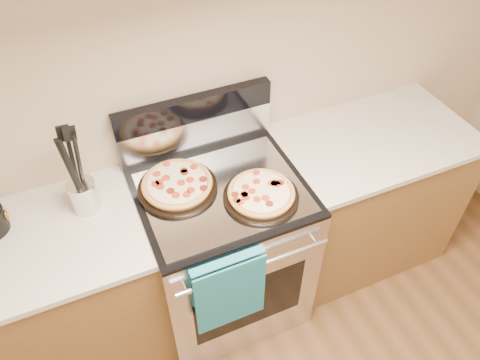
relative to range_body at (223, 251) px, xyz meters
name	(u,v)px	position (x,y,z in m)	size (l,w,h in m)	color
wall_back	(188,68)	(0.00, 0.35, 0.90)	(4.00, 4.00, 0.00)	tan
range_body	(223,251)	(0.00, 0.00, 0.00)	(0.76, 0.68, 0.90)	#B7B7BC
oven_window	(250,303)	(0.00, -0.34, 0.00)	(0.56, 0.01, 0.40)	black
cooktop	(221,190)	(0.00, 0.00, 0.46)	(0.76, 0.68, 0.02)	black
backsplash_lower	(196,133)	(0.00, 0.31, 0.56)	(0.76, 0.06, 0.18)	silver
backsplash_upper	(194,108)	(0.00, 0.31, 0.71)	(0.76, 0.06, 0.12)	black
oven_handle	(255,267)	(0.00, -0.38, 0.35)	(0.03, 0.03, 0.70)	silver
dish_towel	(229,290)	(-0.12, -0.38, 0.25)	(0.32, 0.05, 0.42)	#1C6B8E
foil_sheet	(223,192)	(0.00, -0.03, 0.47)	(0.70, 0.55, 0.01)	gray
cabinet_left	(50,307)	(-0.88, 0.03, -0.01)	(1.00, 0.62, 0.88)	brown
countertop_left	(18,250)	(-0.88, 0.03, 0.45)	(1.02, 0.64, 0.03)	#BBB4A8
cabinet_right	(361,199)	(0.88, 0.03, -0.01)	(1.00, 0.62, 0.88)	brown
countertop_right	(377,139)	(0.88, 0.03, 0.45)	(1.02, 0.64, 0.03)	#BBB4A8
pepperoni_pizza_back	(177,185)	(-0.18, 0.07, 0.50)	(0.35, 0.35, 0.05)	#B77A38
pepperoni_pizza_front	(261,194)	(0.14, -0.13, 0.50)	(0.33, 0.33, 0.04)	#B77A38
utensil_crock	(84,196)	(-0.57, 0.14, 0.53)	(0.12, 0.12, 0.15)	silver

